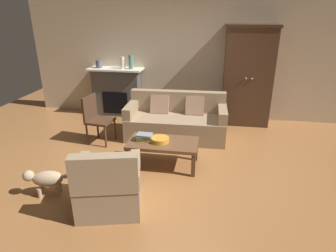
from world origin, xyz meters
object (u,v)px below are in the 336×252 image
Objects in this scene: mantel_vase_cream at (122,63)px; couch at (176,121)px; armchair_near_left at (109,186)px; fruit_bowl at (160,140)px; coffee_table at (163,145)px; mantel_vase_slate at (99,64)px; mantel_vase_jade at (131,62)px; side_chair_wooden at (96,116)px; armoire at (248,76)px; book_stack at (145,137)px; dog at (45,179)px; fireplace at (117,91)px.

couch is at bearing -37.61° from mantel_vase_cream.
couch is at bearing 77.83° from armchair_near_left.
fruit_bowl is 1.11× the size of mantel_vase_cream.
fruit_bowl reaches higher than coffee_table.
fruit_bowl is 1.60× the size of mantel_vase_slate.
mantel_vase_cream is 0.85× the size of mantel_vase_jade.
coffee_table is 1.22× the size of side_chair_wooden.
fruit_bowl is 0.32× the size of side_chair_wooden.
side_chair_wooden is (-0.06, -1.56, -0.74)m from mantel_vase_cream.
armoire is 8.22× the size of book_stack.
mantel_vase_slate reaches higher than book_stack.
armchair_near_left reaches higher than couch.
book_stack is at bearing -54.58° from mantel_vase_slate.
book_stack is at bearing 43.42° from dog.
side_chair_wooden is at bearing 153.39° from coffee_table.
book_stack is 1.55m from dog.
mantel_vase_cream is 0.29× the size of side_chair_wooden.
coffee_table is at bearing 68.60° from armchair_near_left.
fireplace is at bearing 123.71° from coffee_table.
mantel_vase_slate is 0.33× the size of dog.
book_stack is at bearing 178.53° from fruit_bowl.
side_chair_wooden is (-0.26, -1.56, -0.76)m from mantel_vase_jade.
dog is at bearing -142.41° from fruit_bowl.
dog is at bearing -131.10° from armoire.
coffee_table is at bearing 36.86° from dog.
mantel_vase_cream is (-1.05, 2.26, 0.77)m from book_stack.
couch is at bearing 57.03° from dog.
book_stack is (-0.29, 0.00, 0.11)m from coffee_table.
fruit_bowl is at bearing -123.79° from armoire.
side_chair_wooden is at bearing 147.67° from book_stack.
armoire is 1.08× the size of couch.
dog is (0.49, -3.32, -0.97)m from mantel_vase_slate.
mantel_vase_cream is 3.47m from dog.
side_chair_wooden is at bearing -72.32° from mantel_vase_slate.
mantel_vase_slate is (-1.95, 1.07, 0.89)m from couch.
mantel_vase_cream reaches higher than book_stack.
coffee_table is 3.07m from mantel_vase_slate.
fruit_bowl is at bearing 37.59° from dog.
book_stack is 1.31m from side_chair_wooden.
mantel_vase_jade is 1.75m from side_chair_wooden.
armoire reaches higher than armchair_near_left.
book_stack is at bearing 179.97° from coffee_table.
armchair_near_left is (-0.46, -1.18, -0.05)m from coffee_table.
mantel_vase_cream is (-1.34, 2.26, 0.89)m from coffee_table.
mantel_vase_slate reaches higher than dog.
armoire reaches higher than couch.
couch is 1.76× the size of coffee_table.
book_stack is 0.97× the size of mantel_vase_cream.
armoire is 3.95m from armchair_near_left.
couch is at bearing -34.74° from fireplace.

